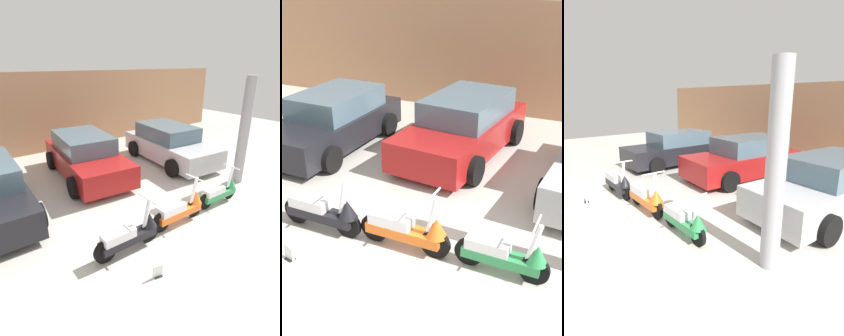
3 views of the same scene
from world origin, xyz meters
TOP-DOWN VIEW (x-y plane):
  - ground_plane at (0.00, 0.00)m, footprint 28.00×28.00m
  - wall_back at (0.00, 8.22)m, footprint 19.60×0.12m
  - scooter_front_left at (-1.41, 0.49)m, footprint 1.59×0.57m
  - scooter_front_right at (0.16, 0.59)m, footprint 1.61×0.58m
  - scooter_front_center at (1.76, 0.63)m, footprint 1.47×0.53m
  - car_rear_left at (-3.54, 3.85)m, footprint 2.10×4.18m
  - car_rear_center at (-0.34, 4.71)m, footprint 2.41×4.44m
  - car_rear_right at (2.99, 4.05)m, footprint 2.33×4.36m
  - placard_near_left_scooter at (-1.45, -0.43)m, footprint 0.20×0.15m
  - support_column_side at (3.46, 1.19)m, footprint 0.33×0.33m

SIDE VIEW (x-z plane):
  - ground_plane at x=0.00m, z-range 0.00..0.00m
  - placard_near_left_scooter at x=-1.45m, z-range -0.02..0.24m
  - scooter_front_center at x=1.76m, z-range -0.15..0.88m
  - scooter_front_left at x=-1.41m, z-range -0.16..0.95m
  - scooter_front_right at x=0.16m, z-range -0.16..0.96m
  - car_rear_left at x=-3.54m, z-range -0.03..1.37m
  - car_rear_right at x=2.99m, z-range -0.03..1.40m
  - car_rear_center at x=-0.34m, z-range -0.03..1.42m
  - wall_back at x=0.00m, z-range 0.00..3.38m
  - support_column_side at x=3.46m, z-range 0.00..3.38m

